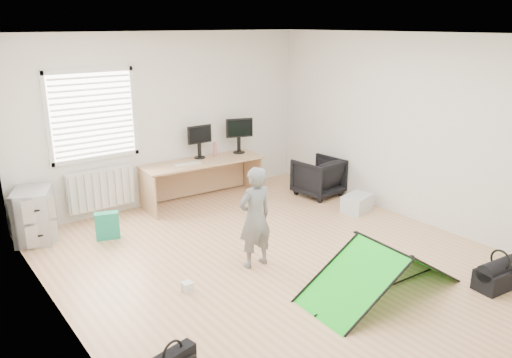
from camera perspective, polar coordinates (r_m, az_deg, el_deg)
ground at (r=6.30m, az=2.20°, el=-9.15°), size 5.50×5.50×0.00m
back_wall at (r=8.09m, az=-10.08°, el=6.72°), size 5.00×0.02×2.70m
window at (r=7.57m, az=-18.18°, el=6.92°), size 1.20×0.06×1.20m
radiator at (r=7.79m, az=-17.32°, el=-1.08°), size 1.00×0.12×0.60m
desk at (r=8.21m, az=-6.06°, el=-0.22°), size 2.04×0.76×0.68m
filing_cabinet at (r=7.32m, az=-24.00°, el=-3.79°), size 0.67×0.75×0.72m
monitor_left at (r=8.24m, az=-6.50°, el=3.74°), size 0.42×0.10×0.40m
monitor_right at (r=8.52m, az=-1.98°, el=4.44°), size 0.47×0.24×0.44m
keyboard at (r=7.92m, az=-7.75°, el=1.70°), size 0.44×0.20×0.02m
thermos at (r=8.38m, az=-4.74°, el=3.42°), size 0.08×0.08×0.23m
office_chair at (r=8.50m, az=7.13°, el=0.23°), size 0.75×0.77×0.64m
person at (r=5.91m, az=-0.13°, el=-4.42°), size 0.46×0.31×1.24m
kite at (r=5.64m, az=14.04°, el=-9.86°), size 1.87×0.91×0.57m
storage_crate at (r=7.92m, az=11.48°, el=-2.74°), size 0.54×0.43×0.27m
tote_bag at (r=7.09m, az=-16.63°, el=-5.13°), size 0.34×0.23×0.37m
white_box at (r=5.64m, az=-7.85°, el=-12.11°), size 0.11×0.11×0.11m
duffel_bag at (r=6.24m, az=25.88°, el=-10.12°), size 0.57×0.33×0.24m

